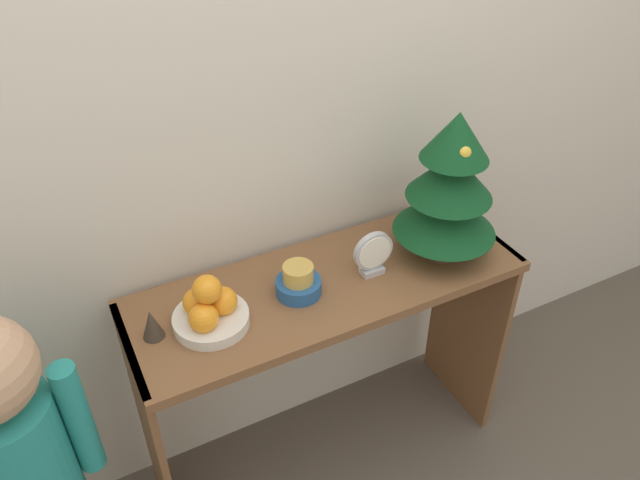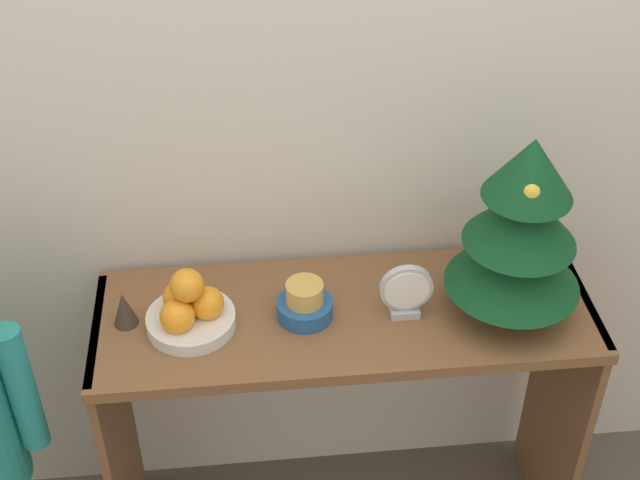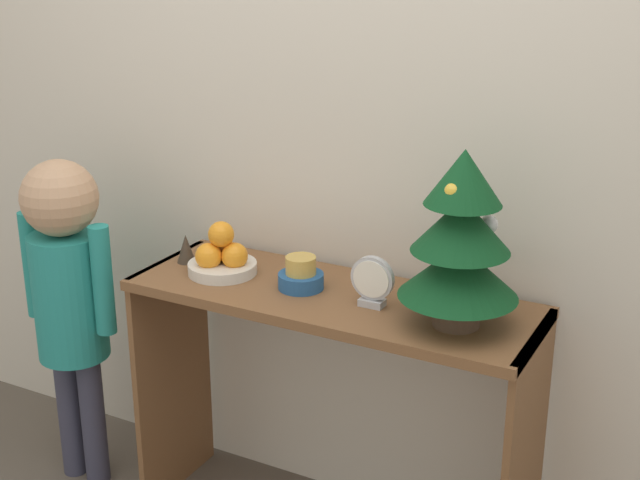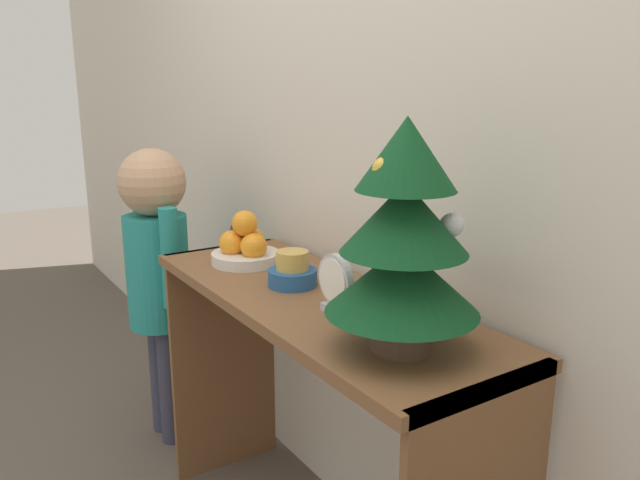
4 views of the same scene
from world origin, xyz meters
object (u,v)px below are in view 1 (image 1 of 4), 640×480
(mini_tree, at_px, (450,187))
(fruit_bowl, at_px, (209,310))
(desk_clock, at_px, (373,254))
(figurine, at_px, (152,324))
(child_figure, at_px, (17,451))
(singing_bowl, at_px, (298,282))

(mini_tree, bearing_deg, fruit_bowl, 178.48)
(desk_clock, bearing_deg, mini_tree, -1.43)
(fruit_bowl, bearing_deg, desk_clock, -1.56)
(mini_tree, xyz_separation_m, fruit_bowl, (-0.74, 0.02, -0.18))
(desk_clock, relative_size, figurine, 1.62)
(fruit_bowl, distance_m, child_figure, 0.55)
(child_figure, bearing_deg, mini_tree, 3.83)
(mini_tree, relative_size, fruit_bowl, 2.28)
(figurine, bearing_deg, fruit_bowl, -9.19)
(singing_bowl, bearing_deg, desk_clock, -4.96)
(child_figure, bearing_deg, fruit_bowl, 11.24)
(singing_bowl, distance_m, desk_clock, 0.23)
(mini_tree, bearing_deg, desk_clock, 178.57)
(singing_bowl, bearing_deg, child_figure, -172.00)
(figurine, bearing_deg, child_figure, -161.14)
(mini_tree, bearing_deg, figurine, 177.19)
(fruit_bowl, xyz_separation_m, figurine, (-0.15, 0.02, -0.01))
(singing_bowl, xyz_separation_m, child_figure, (-0.79, -0.11, -0.13))
(figurine, bearing_deg, desk_clock, -3.33)
(singing_bowl, height_order, desk_clock, desk_clock)
(mini_tree, height_order, singing_bowl, mini_tree)
(figurine, distance_m, child_figure, 0.42)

